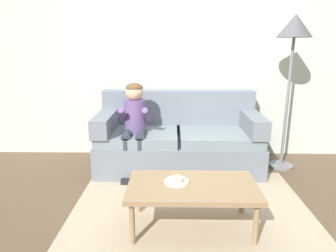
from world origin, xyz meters
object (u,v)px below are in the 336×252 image
at_px(donut, 177,179).
at_px(toy_controller, 242,192).
at_px(coffee_table, 192,189).
at_px(floor_lamp, 294,38).
at_px(person_child, 135,120).
at_px(couch, 178,141).

bearing_deg(donut, toy_controller, 39.25).
distance_m(coffee_table, floor_lamp, 2.23).
bearing_deg(person_child, toy_controller, -24.29).
relative_size(couch, coffee_table, 1.85).
xyz_separation_m(toy_controller, floor_lamp, (0.67, 0.76, 1.58)).
relative_size(couch, person_child, 1.81).
bearing_deg(donut, couch, 88.31).
bearing_deg(floor_lamp, donut, -135.80).
bearing_deg(toy_controller, floor_lamp, 65.82).
relative_size(person_child, floor_lamp, 0.59).
relative_size(toy_controller, floor_lamp, 0.12).
xyz_separation_m(donut, toy_controller, (0.70, 0.57, -0.41)).
bearing_deg(donut, coffee_table, -17.86).
relative_size(couch, toy_controller, 8.83).
distance_m(toy_controller, floor_lamp, 1.87).
distance_m(couch, toy_controller, 1.05).
distance_m(donut, toy_controller, 1.00).
height_order(person_child, toy_controller, person_child).
distance_m(person_child, donut, 1.23).
height_order(couch, toy_controller, couch).
relative_size(person_child, toy_controller, 4.87).
bearing_deg(donut, floor_lamp, 44.20).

